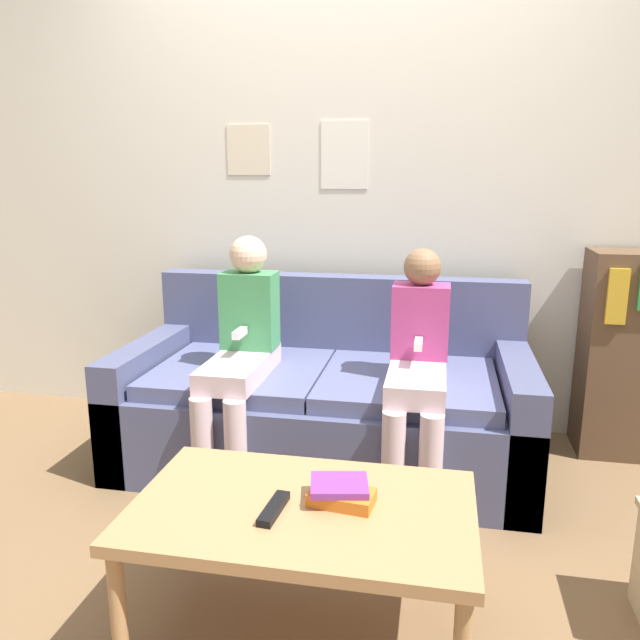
{
  "coord_description": "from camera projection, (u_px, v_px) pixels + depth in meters",
  "views": [
    {
      "loc": [
        0.5,
        -2.13,
        1.31
      ],
      "look_at": [
        0.0,
        0.43,
        0.7
      ],
      "focal_mm": 35.0,
      "sensor_mm": 36.0,
      "label": 1
    }
  ],
  "objects": [
    {
      "name": "ground_plane",
      "position": [
        299.0,
        520.0,
        2.43
      ],
      "size": [
        10.0,
        10.0,
        0.0
      ],
      "primitive_type": "plane",
      "color": "brown"
    },
    {
      "name": "wall_back",
      "position": [
        345.0,
        177.0,
        3.19
      ],
      "size": [
        8.0,
        0.06,
        2.6
      ],
      "color": "silver",
      "rests_on": "ground_plane"
    },
    {
      "name": "couch",
      "position": [
        326.0,
        403.0,
        2.91
      ],
      "size": [
        1.83,
        0.9,
        0.82
      ],
      "color": "#4C5175",
      "rests_on": "ground_plane"
    },
    {
      "name": "coffee_table",
      "position": [
        303.0,
        518.0,
        1.78
      ],
      "size": [
        0.97,
        0.6,
        0.4
      ],
      "color": "#AD7F51",
      "rests_on": "ground_plane"
    },
    {
      "name": "person_left",
      "position": [
        241.0,
        347.0,
        2.7
      ],
      "size": [
        0.24,
        0.6,
        1.05
      ],
      "color": "silver",
      "rests_on": "ground_plane"
    },
    {
      "name": "person_right",
      "position": [
        418.0,
        362.0,
        2.56
      ],
      "size": [
        0.24,
        0.6,
        1.01
      ],
      "color": "silver",
      "rests_on": "ground_plane"
    },
    {
      "name": "tv_remote",
      "position": [
        274.0,
        509.0,
        1.72
      ],
      "size": [
        0.05,
        0.17,
        0.02
      ],
      "rotation": [
        0.0,
        0.0,
        -0.08
      ],
      "color": "black",
      "rests_on": "coffee_table"
    },
    {
      "name": "book_stack",
      "position": [
        341.0,
        493.0,
        1.77
      ],
      "size": [
        0.2,
        0.16,
        0.06
      ],
      "color": "orange",
      "rests_on": "coffee_table"
    },
    {
      "name": "bookshelf",
      "position": [
        633.0,
        354.0,
        2.93
      ],
      "size": [
        0.46,
        0.31,
        0.97
      ],
      "color": "brown",
      "rests_on": "ground_plane"
    }
  ]
}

